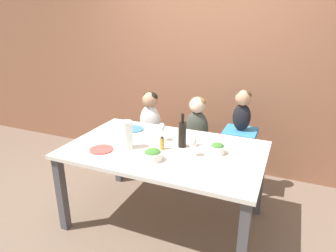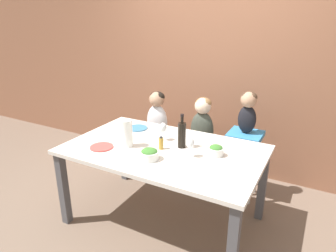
{
  "view_description": "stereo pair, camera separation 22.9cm",
  "coord_description": "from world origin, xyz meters",
  "px_view_note": "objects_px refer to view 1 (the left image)",
  "views": [
    {
      "loc": [
        0.97,
        -2.19,
        1.84
      ],
      "look_at": [
        0.0,
        0.08,
        0.93
      ],
      "focal_mm": 32.0,
      "sensor_mm": 36.0,
      "label": 1
    },
    {
      "loc": [
        1.18,
        -2.09,
        1.84
      ],
      "look_at": [
        0.0,
        0.08,
        0.93
      ],
      "focal_mm": 32.0,
      "sensor_mm": 36.0,
      "label": 2
    }
  ],
  "objects_px": {
    "chair_far_left": "(151,144)",
    "wine_bottle": "(182,134)",
    "person_child_left": "(150,114)",
    "person_baby_right": "(243,107)",
    "chair_far_center": "(196,152)",
    "salad_bowl_small": "(217,148)",
    "dinner_plate_front_left": "(101,150)",
    "chair_right_highchair": "(239,145)",
    "wine_glass_far": "(162,128)",
    "person_child_center": "(197,121)",
    "paper_towel_roll": "(127,135)",
    "salad_bowl_large": "(153,155)",
    "dinner_plate_back_left": "(134,129)",
    "wine_glass_near": "(193,143)"
  },
  "relations": [
    {
      "from": "wine_bottle",
      "to": "dinner_plate_front_left",
      "type": "height_order",
      "value": "wine_bottle"
    },
    {
      "from": "paper_towel_roll",
      "to": "wine_glass_near",
      "type": "distance_m",
      "value": 0.58
    },
    {
      "from": "chair_right_highchair",
      "to": "wine_glass_near",
      "type": "bearing_deg",
      "value": -106.86
    },
    {
      "from": "chair_right_highchair",
      "to": "person_baby_right",
      "type": "relative_size",
      "value": 1.7
    },
    {
      "from": "chair_far_left",
      "to": "wine_glass_far",
      "type": "height_order",
      "value": "wine_glass_far"
    },
    {
      "from": "chair_far_left",
      "to": "paper_towel_roll",
      "type": "xyz_separation_m",
      "value": [
        0.22,
        -0.89,
        0.49
      ]
    },
    {
      "from": "chair_right_highchair",
      "to": "wine_glass_far",
      "type": "relative_size",
      "value": 4.24
    },
    {
      "from": "chair_far_left",
      "to": "paper_towel_roll",
      "type": "relative_size",
      "value": 1.89
    },
    {
      "from": "chair_far_left",
      "to": "salad_bowl_small",
      "type": "distance_m",
      "value": 1.26
    },
    {
      "from": "chair_far_center",
      "to": "person_baby_right",
      "type": "xyz_separation_m",
      "value": [
        0.48,
        0.0,
        0.59
      ]
    },
    {
      "from": "person_child_left",
      "to": "dinner_plate_back_left",
      "type": "height_order",
      "value": "person_child_left"
    },
    {
      "from": "chair_far_left",
      "to": "wine_glass_near",
      "type": "distance_m",
      "value": 1.24
    },
    {
      "from": "person_child_center",
      "to": "paper_towel_roll",
      "type": "xyz_separation_m",
      "value": [
        -0.35,
        -0.9,
        0.11
      ]
    },
    {
      "from": "person_baby_right",
      "to": "chair_right_highchair",
      "type": "bearing_deg",
      "value": -90.0
    },
    {
      "from": "paper_towel_roll",
      "to": "dinner_plate_front_left",
      "type": "bearing_deg",
      "value": -144.22
    },
    {
      "from": "chair_far_center",
      "to": "wine_bottle",
      "type": "bearing_deg",
      "value": -83.05
    },
    {
      "from": "chair_far_left",
      "to": "wine_bottle",
      "type": "xyz_separation_m",
      "value": [
        0.65,
        -0.68,
        0.48
      ]
    },
    {
      "from": "chair_far_left",
      "to": "wine_glass_far",
      "type": "bearing_deg",
      "value": -55.26
    },
    {
      "from": "person_child_left",
      "to": "salad_bowl_large",
      "type": "relative_size",
      "value": 3.63
    },
    {
      "from": "wine_glass_near",
      "to": "salad_bowl_small",
      "type": "distance_m",
      "value": 0.23
    },
    {
      "from": "dinner_plate_back_left",
      "to": "paper_towel_roll",
      "type": "bearing_deg",
      "value": -67.57
    },
    {
      "from": "wine_bottle",
      "to": "wine_glass_far",
      "type": "relative_size",
      "value": 1.79
    },
    {
      "from": "person_child_left",
      "to": "dinner_plate_front_left",
      "type": "distance_m",
      "value": 1.03
    },
    {
      "from": "chair_right_highchair",
      "to": "paper_towel_roll",
      "type": "relative_size",
      "value": 2.94
    },
    {
      "from": "person_child_center",
      "to": "wine_glass_near",
      "type": "height_order",
      "value": "person_child_center"
    },
    {
      "from": "chair_right_highchair",
      "to": "chair_far_center",
      "type": "bearing_deg",
      "value": 180.0
    },
    {
      "from": "person_child_center",
      "to": "chair_right_highchair",
      "type": "bearing_deg",
      "value": -0.17
    },
    {
      "from": "person_child_center",
      "to": "wine_bottle",
      "type": "height_order",
      "value": "wine_bottle"
    },
    {
      "from": "chair_far_left",
      "to": "dinner_plate_front_left",
      "type": "xyz_separation_m",
      "value": [
        0.04,
        -1.03,
        0.37
      ]
    },
    {
      "from": "dinner_plate_back_left",
      "to": "chair_far_center",
      "type": "bearing_deg",
      "value": 42.36
    },
    {
      "from": "chair_far_center",
      "to": "salad_bowl_small",
      "type": "distance_m",
      "value": 0.9
    },
    {
      "from": "wine_glass_far",
      "to": "dinner_plate_back_left",
      "type": "height_order",
      "value": "wine_glass_far"
    },
    {
      "from": "chair_far_left",
      "to": "person_child_center",
      "type": "height_order",
      "value": "person_child_center"
    },
    {
      "from": "dinner_plate_back_left",
      "to": "wine_glass_near",
      "type": "bearing_deg",
      "value": -24.73
    },
    {
      "from": "wine_bottle",
      "to": "salad_bowl_large",
      "type": "height_order",
      "value": "wine_bottle"
    },
    {
      "from": "wine_bottle",
      "to": "wine_glass_far",
      "type": "height_order",
      "value": "wine_bottle"
    },
    {
      "from": "wine_bottle",
      "to": "salad_bowl_small",
      "type": "xyz_separation_m",
      "value": [
        0.32,
        -0.01,
        -0.08
      ]
    },
    {
      "from": "paper_towel_roll",
      "to": "dinner_plate_front_left",
      "type": "xyz_separation_m",
      "value": [
        -0.18,
        -0.13,
        -0.12
      ]
    },
    {
      "from": "person_child_left",
      "to": "chair_far_left",
      "type": "bearing_deg",
      "value": -90.0
    },
    {
      "from": "chair_far_left",
      "to": "wine_glass_far",
      "type": "relative_size",
      "value": 2.73
    },
    {
      "from": "chair_far_center",
      "to": "dinner_plate_back_left",
      "type": "distance_m",
      "value": 0.8
    },
    {
      "from": "person_child_center",
      "to": "salad_bowl_large",
      "type": "xyz_separation_m",
      "value": [
        -0.04,
        -1.02,
        0.03
      ]
    },
    {
      "from": "person_child_center",
      "to": "paper_towel_roll",
      "type": "height_order",
      "value": "person_child_center"
    },
    {
      "from": "person_child_left",
      "to": "salad_bowl_small",
      "type": "relative_size",
      "value": 4.42
    },
    {
      "from": "person_child_center",
      "to": "wine_glass_far",
      "type": "distance_m",
      "value": 0.64
    },
    {
      "from": "wine_glass_near",
      "to": "wine_glass_far",
      "type": "height_order",
      "value": "same"
    },
    {
      "from": "person_child_left",
      "to": "person_baby_right",
      "type": "xyz_separation_m",
      "value": [
        1.04,
        0.0,
        0.21
      ]
    },
    {
      "from": "salad_bowl_large",
      "to": "dinner_plate_front_left",
      "type": "bearing_deg",
      "value": -178.99
    },
    {
      "from": "person_child_center",
      "to": "wine_glass_near",
      "type": "distance_m",
      "value": 0.86
    },
    {
      "from": "wine_bottle",
      "to": "wine_glass_near",
      "type": "xyz_separation_m",
      "value": [
        0.14,
        -0.14,
        -0.0
      ]
    }
  ]
}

